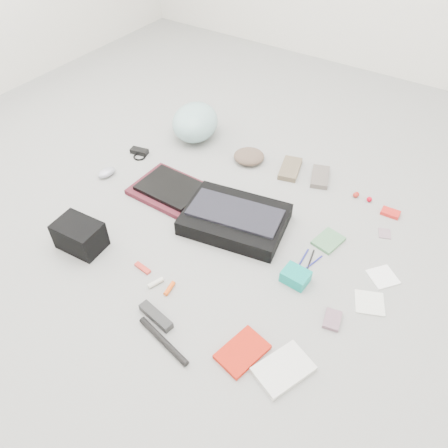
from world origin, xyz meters
The scene contains 33 objects.
ground_plane centered at (0.00, 0.00, 0.00)m, with size 4.00×4.00×0.00m, color gray.
messenger_bag centered at (0.02, 0.06, 0.04)m, with size 0.47×0.33×0.08m, color black.
bag_flap centered at (0.02, 0.06, 0.08)m, with size 0.43×0.19×0.01m, color black.
laptop_sleeve centered at (-0.38, 0.09, 0.01)m, with size 0.38×0.29×0.03m, color #541823.
laptop centered at (-0.38, 0.09, 0.04)m, with size 0.31×0.23×0.02m, color black.
bike_helmet centered at (-0.58, 0.58, 0.10)m, with size 0.26×0.33×0.20m, color #96C8C8.
beanie centered at (-0.19, 0.54, 0.03)m, with size 0.17×0.16×0.06m, color brown.
mitten_left centered at (0.04, 0.59, 0.01)m, with size 0.10×0.19×0.03m, color brown.
mitten_right centered at (0.21, 0.61, 0.01)m, with size 0.09×0.18×0.03m, color #685E56.
power_brick centered at (-0.75, 0.26, 0.01)m, with size 0.10×0.05×0.03m, color black.
cable_coil centered at (-0.72, 0.23, 0.01)m, with size 0.07×0.07×0.01m, color black.
mouse centered at (-0.76, 0.01, 0.02)m, with size 0.06×0.11×0.04m, color #9798A5.
camera_bag centered at (-0.49, -0.43, 0.07)m, with size 0.20×0.14×0.13m, color black.
multitool centered at (-0.17, -0.38, 0.01)m, with size 0.08×0.02×0.01m, color red.
toiletry_tube_white centered at (-0.07, -0.41, 0.01)m, with size 0.02×0.02×0.07m, color silver.
toiletry_tube_orange centered at (0.00, -0.41, 0.01)m, with size 0.02×0.02×0.07m, color #F05311.
u_lock centered at (0.04, -0.54, 0.02)m, with size 0.16×0.04×0.03m, color black.
bike_pump centered at (0.13, -0.61, 0.01)m, with size 0.02×0.02×0.26m, color black.
book_red centered at (0.40, -0.48, 0.01)m, with size 0.12×0.18×0.02m, color red.
book_white centered at (0.56, -0.46, 0.01)m, with size 0.13×0.20×0.02m, color silver.
notepad centered at (0.43, 0.21, 0.01)m, with size 0.10×0.14×0.02m, color #4A7E52.
pen_blue centered at (0.38, 0.04, 0.00)m, with size 0.01×0.01×0.14m, color navy.
pen_black centered at (0.42, 0.05, 0.00)m, with size 0.01×0.01×0.13m, color black.
pen_navy centered at (0.43, 0.05, 0.00)m, with size 0.01×0.01×0.13m, color navy.
accordion_wallet centered at (0.41, -0.08, 0.03)m, with size 0.11×0.09×0.05m, color #0A998A.
card_deck centered at (0.62, -0.18, 0.01)m, with size 0.06×0.09×0.02m, color gray.
napkin_top centered at (0.71, 0.14, 0.00)m, with size 0.11×0.11×0.01m, color white.
napkin_bottom centered at (0.71, -0.02, 0.00)m, with size 0.11×0.11×0.01m, color silver.
lollipop_a centered at (0.42, 0.57, 0.01)m, with size 0.03×0.03×0.03m, color #AA2319.
lollipop_b centered at (0.42, 0.58, 0.01)m, with size 0.03×0.03×0.03m, color #B50902.
lollipop_c centered at (0.49, 0.58, 0.01)m, with size 0.03×0.03×0.03m, color red.
altoids_tin centered at (0.61, 0.55, 0.01)m, with size 0.09×0.06×0.02m, color red.
stamp_sheet centered at (0.63, 0.40, 0.00)m, with size 0.05×0.07×0.00m, color gray.
Camera 1 is at (0.79, -1.20, 1.45)m, focal length 35.00 mm.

